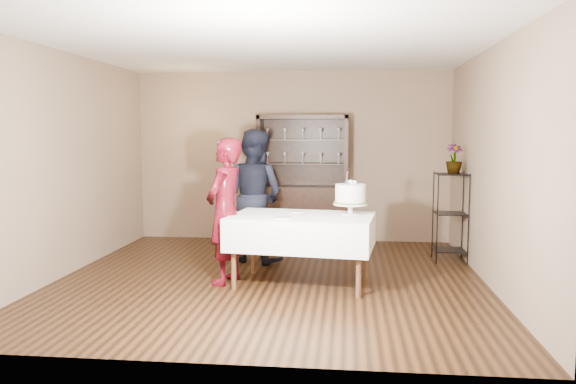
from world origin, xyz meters
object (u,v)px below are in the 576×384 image
object	(u,v)px
cake	(351,195)
potted_plant	(454,159)
man	(254,196)
cake_table	(302,232)
plant_etagere	(450,213)
china_hutch	(303,201)
woman	(225,211)

from	to	relation	value
cake	potted_plant	bearing A→B (deg)	42.78
potted_plant	cake	bearing A→B (deg)	-137.22
man	potted_plant	size ratio (longest dim) A/B	4.50
cake_table	potted_plant	world-z (taller)	potted_plant
cake	potted_plant	distance (m)	1.91
plant_etagere	cake	size ratio (longest dim) A/B	2.21
man	plant_etagere	bearing A→B (deg)	-148.92
china_hutch	plant_etagere	world-z (taller)	china_hutch
man	potted_plant	xyz separation A→B (m)	(2.66, 0.30, 0.50)
plant_etagere	cake_table	size ratio (longest dim) A/B	0.70
cake_table	china_hutch	bearing A→B (deg)	94.37
china_hutch	man	distance (m)	1.46
cake_table	man	xyz separation A→B (m)	(-0.74, 1.12, 0.28)
china_hutch	cake_table	size ratio (longest dim) A/B	1.17
man	woman	bearing A→B (deg)	108.03
china_hutch	potted_plant	size ratio (longest dim) A/B	5.07
woman	potted_plant	xyz separation A→B (m)	(2.80, 1.43, 0.55)
china_hutch	man	bearing A→B (deg)	-112.50
woman	man	size ratio (longest dim) A/B	0.94
cake_table	woman	bearing A→B (deg)	-178.88
cake	potted_plant	world-z (taller)	potted_plant
china_hutch	cake	distance (m)	2.45
plant_etagere	cake_table	distance (m)	2.35
china_hutch	potted_plant	world-z (taller)	china_hutch
plant_etagere	man	distance (m)	2.66
plant_etagere	woman	distance (m)	3.12
man	cake	distance (m)	1.62
woman	potted_plant	size ratio (longest dim) A/B	4.25
plant_etagere	man	size ratio (longest dim) A/B	0.68
woman	plant_etagere	bearing A→B (deg)	132.64
china_hutch	potted_plant	bearing A→B (deg)	-26.17
cake_table	woman	world-z (taller)	woman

